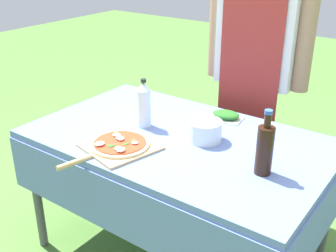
{
  "coord_description": "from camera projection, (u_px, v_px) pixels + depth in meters",
  "views": [
    {
      "loc": [
        1.05,
        -1.53,
        1.64
      ],
      "look_at": [
        -0.06,
        0.0,
        0.78
      ],
      "focal_mm": 45.0,
      "sensor_mm": 36.0,
      "label": 1
    }
  ],
  "objects": [
    {
      "name": "prep_table",
      "position": [
        178.0,
        151.0,
        2.1
      ],
      "size": [
        1.47,
        0.91,
        0.74
      ],
      "color": "#607AB7",
      "rests_on": "ground"
    },
    {
      "name": "person_cook",
      "position": [
        257.0,
        58.0,
        2.44
      ],
      "size": [
        0.63,
        0.22,
        1.67
      ],
      "rotation": [
        0.0,
        0.0,
        3.18
      ],
      "color": "#4C4C51",
      "rests_on": "ground"
    },
    {
      "name": "pizza_on_peel",
      "position": [
        118.0,
        145.0,
        1.95
      ],
      "size": [
        0.36,
        0.5,
        0.05
      ],
      "rotation": [
        0.0,
        0.0,
        -0.24
      ],
      "color": "tan",
      "rests_on": "prep_table"
    },
    {
      "name": "oil_bottle",
      "position": [
        265.0,
        149.0,
        1.7
      ],
      "size": [
        0.07,
        0.07,
        0.28
      ],
      "color": "black",
      "rests_on": "prep_table"
    },
    {
      "name": "water_bottle",
      "position": [
        145.0,
        104.0,
        2.13
      ],
      "size": [
        0.07,
        0.07,
        0.26
      ],
      "color": "silver",
      "rests_on": "prep_table"
    },
    {
      "name": "herb_container",
      "position": [
        226.0,
        115.0,
        2.25
      ],
      "size": [
        0.19,
        0.15,
        0.04
      ],
      "rotation": [
        0.0,
        0.0,
        0.14
      ],
      "color": "silver",
      "rests_on": "prep_table"
    },
    {
      "name": "mixing_tub",
      "position": [
        205.0,
        131.0,
        2.01
      ],
      "size": [
        0.16,
        0.16,
        0.1
      ],
      "primitive_type": "cylinder",
      "color": "silver",
      "rests_on": "prep_table"
    }
  ]
}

